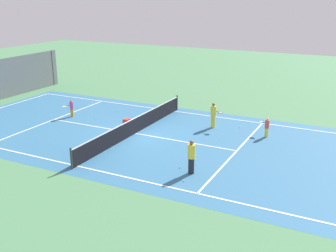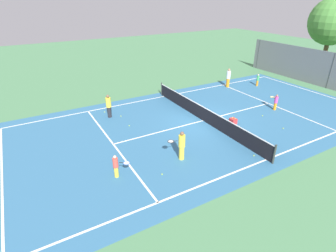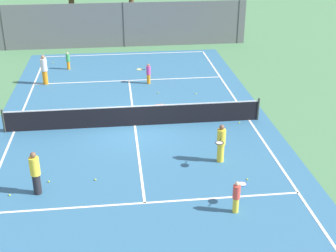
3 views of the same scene
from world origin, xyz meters
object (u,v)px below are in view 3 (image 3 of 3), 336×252
Objects in this scene: player_1 at (237,196)px; tennis_ball_3 at (196,94)px; tennis_ball_4 at (247,179)px; ball_crate at (160,109)px; player_0 at (68,61)px; tennis_ball_2 at (53,63)px; tennis_ball_5 at (10,195)px; player_3 at (148,73)px; tennis_ball_0 at (49,181)px; player_4 at (44,69)px; player_2 at (35,173)px; tennis_ball_6 at (95,180)px; player_5 at (221,143)px; tennis_ball_1 at (158,93)px; tennis_ball_7 at (239,123)px.

tennis_ball_3 is at bearing 87.10° from player_1.
ball_crate is at bearing 110.71° from tennis_ball_4.
tennis_ball_2 is at bearing 129.43° from player_0.
tennis_ball_5 is at bearing -131.50° from ball_crate.
tennis_ball_3 is 1.00× the size of tennis_ball_4.
player_3 is at bearing 140.21° from tennis_ball_3.
ball_crate is 6.53× the size of tennis_ball_0.
player_4 reaches higher than tennis_ball_3.
player_2 is at bearing 179.97° from tennis_ball_4.
player_0 is at bearing 67.07° from player_4.
player_2 is 2.26m from tennis_ball_6.
player_5 is 24.38× the size of tennis_ball_5.
player_1 is 17.81× the size of tennis_ball_0.
tennis_ball_1 is at bearing 60.48° from tennis_ball_0.
tennis_ball_0 is at bearing -113.50° from player_3.
tennis_ball_2 and tennis_ball_5 have the same top height.
tennis_ball_1 is at bearing 169.76° from tennis_ball_3.
tennis_ball_0 and tennis_ball_7 have the same top height.
player_2 reaches higher than tennis_ball_2.
tennis_ball_1 is at bearing 127.90° from tennis_ball_7.
player_0 is at bearing 145.85° from player_3.
player_5 is at bearing -77.70° from tennis_ball_1.
ball_crate is (5.06, -7.56, -0.38)m from player_0.
ball_crate is at bearing -55.31° from tennis_ball_2.
player_4 is at bearing 145.54° from tennis_ball_7.
tennis_ball_4 is at bearing -62.03° from player_0.
player_0 is 16.75× the size of tennis_ball_4.
tennis_ball_5 is (-8.63, -0.06, 0.00)m from tennis_ball_4.
tennis_ball_3 is 9.93m from tennis_ball_6.
ball_crate is at bearing 109.52° from player_5.
player_3 is 2.76× the size of ball_crate.
tennis_ball_7 is at bearing 64.00° from player_5.
player_3 is 10.85m from tennis_ball_6.
player_3 is 18.05× the size of tennis_ball_4.
player_0 is at bearing 118.35° from player_5.
player_4 is 8.82m from tennis_ball_3.
player_2 is 0.96× the size of player_4.
player_0 is 9.00m from tennis_ball_3.
player_3 is at bearing 104.32° from tennis_ball_4.
tennis_ball_3 is at bearing 47.82° from tennis_ball_5.
tennis_ball_3 and tennis_ball_6 have the same top height.
tennis_ball_5 and tennis_ball_7 have the same top height.
tennis_ball_2 is 1.00× the size of tennis_ball_3.
player_4 is 6.77m from tennis_ball_1.
player_3 is (4.79, -3.25, 0.06)m from player_0.
player_1 reaches higher than tennis_ball_4.
tennis_ball_3 is at bearing 45.87° from ball_crate.
tennis_ball_3 is (2.46, -2.05, -0.59)m from player_3.
player_2 is 25.05× the size of tennis_ball_4.
player_4 is 26.09× the size of tennis_ball_2.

